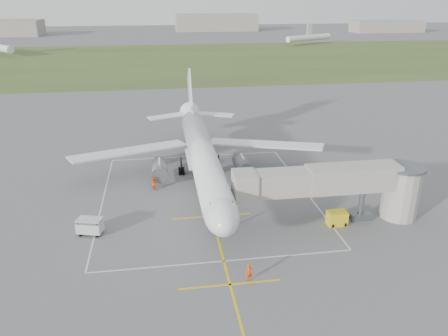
{
  "coord_description": "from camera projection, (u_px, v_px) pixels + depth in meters",
  "views": [
    {
      "loc": [
        -5.82,
        -58.21,
        25.96
      ],
      "look_at": [
        2.46,
        -4.0,
        4.0
      ],
      "focal_mm": 35.0,
      "sensor_mm": 36.0,
      "label": 1
    }
  ],
  "objects": [
    {
      "name": "grass_strip",
      "position": [
        170.0,
        60.0,
        183.18
      ],
      "size": [
        700.0,
        120.0,
        0.02
      ],
      "primitive_type": "cube",
      "color": "#405525",
      "rests_on": "ground"
    },
    {
      "name": "distant_aircraft",
      "position": [
        166.0,
        42.0,
        217.59
      ],
      "size": [
        182.21,
        43.14,
        8.85
      ],
      "color": "white",
      "rests_on": "ground"
    },
    {
      "name": "distant_hangars",
      "position": [
        139.0,
        26.0,
        303.06
      ],
      "size": [
        345.0,
        49.0,
        12.0
      ],
      "color": "gray",
      "rests_on": "ground"
    },
    {
      "name": "ramp_worker_nose",
      "position": [
        249.0,
        273.0,
        42.08
      ],
      "size": [
        0.75,
        0.55,
        1.88
      ],
      "primitive_type": "imported",
      "rotation": [
        0.0,
        0.0,
        0.15
      ],
      "color": "#FE4408",
      "rests_on": "ground"
    },
    {
      "name": "gpu_unit",
      "position": [
        337.0,
        218.0,
        52.46
      ],
      "size": [
        2.35,
        1.71,
        1.72
      ],
      "rotation": [
        0.0,
        0.0,
        0.04
      ],
      "color": "yellow",
      "rests_on": "ground"
    },
    {
      "name": "ground",
      "position": [
        203.0,
        184.0,
        63.88
      ],
      "size": [
        700.0,
        700.0,
        0.0
      ],
      "primitive_type": "plane",
      "color": "#5F5F61",
      "rests_on": "ground"
    },
    {
      "name": "airliner",
      "position": [
        202.0,
        154.0,
        62.94
      ],
      "size": [
        38.93,
        46.75,
        13.52
      ],
      "color": "white",
      "rests_on": "ground"
    },
    {
      "name": "apron_markings",
      "position": [
        208.0,
        202.0,
        58.54
      ],
      "size": [
        28.2,
        60.0,
        0.01
      ],
      "color": "yellow",
      "rests_on": "ground"
    },
    {
      "name": "jet_bridge",
      "position": [
        346.0,
        185.0,
        51.94
      ],
      "size": [
        23.4,
        5.0,
        7.2
      ],
      "color": "gray",
      "rests_on": "ground"
    },
    {
      "name": "ramp_worker_wing",
      "position": [
        154.0,
        183.0,
        61.88
      ],
      "size": [
        1.15,
        1.15,
        1.88
      ],
      "primitive_type": "imported",
      "rotation": [
        0.0,
        0.0,
        2.35
      ],
      "color": "#FF5408",
      "rests_on": "ground"
    },
    {
      "name": "baggage_cart",
      "position": [
        90.0,
        226.0,
        50.31
      ],
      "size": [
        3.16,
        2.37,
        1.96
      ],
      "rotation": [
        0.0,
        0.0,
        -0.27
      ],
      "color": "silver",
      "rests_on": "ground"
    }
  ]
}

